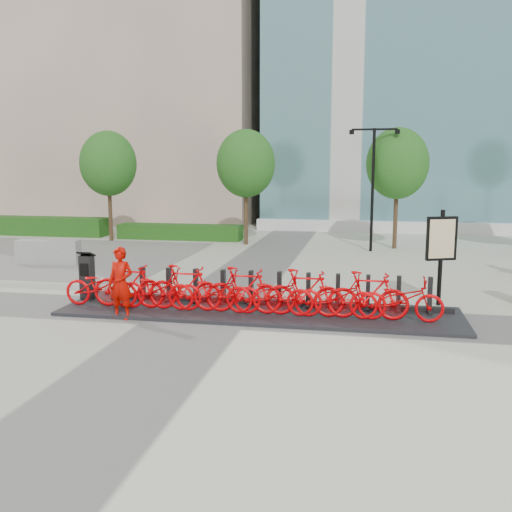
% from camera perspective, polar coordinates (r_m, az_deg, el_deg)
% --- Properties ---
extents(ground, '(120.00, 120.00, 0.00)m').
position_cam_1_polar(ground, '(13.86, -5.28, -5.75)').
color(ground, beige).
extents(gravel_patch, '(14.00, 14.00, 0.00)m').
position_cam_1_polar(gravel_patch, '(24.43, -23.51, 0.02)').
color(gravel_patch, '#51504F').
rests_on(gravel_patch, ground).
extents(hedge_a, '(10.00, 1.40, 0.90)m').
position_cam_1_polar(hedge_a, '(31.95, -22.93, 2.83)').
color(hedge_a, '#275C1C').
rests_on(hedge_a, ground).
extents(hedge_b, '(6.00, 1.20, 0.70)m').
position_cam_1_polar(hedge_b, '(27.68, -7.59, 2.41)').
color(hedge_b, '#275C1C').
rests_on(hedge_b, ground).
extents(tree_0, '(2.60, 2.60, 5.10)m').
position_cam_1_polar(tree_0, '(27.51, -14.55, 8.92)').
color(tree_0, '#423018').
rests_on(tree_0, ground).
extents(tree_1, '(2.60, 2.60, 5.10)m').
position_cam_1_polar(tree_1, '(25.41, -1.02, 9.21)').
color(tree_1, '#423018').
rests_on(tree_1, ground).
extents(tree_2, '(2.60, 2.60, 5.10)m').
position_cam_1_polar(tree_2, '(24.88, 13.97, 8.95)').
color(tree_2, '#423018').
rests_on(tree_2, ground).
extents(streetlamp, '(2.00, 0.20, 5.00)m').
position_cam_1_polar(streetlamp, '(23.86, 11.62, 7.94)').
color(streetlamp, black).
rests_on(streetlamp, ground).
extents(dock_pad, '(9.60, 2.40, 0.08)m').
position_cam_1_polar(dock_pad, '(13.84, 0.27, -5.56)').
color(dock_pad, black).
rests_on(dock_pad, ground).
extents(dock_rail_posts, '(8.02, 0.50, 0.85)m').
position_cam_1_polar(dock_rail_posts, '(14.17, 0.87, -3.28)').
color(dock_rail_posts, black).
rests_on(dock_rail_posts, dock_pad).
extents(bike_0, '(1.89, 0.66, 0.99)m').
position_cam_1_polar(bike_0, '(14.61, -15.21, -2.93)').
color(bike_0, '#DD0004').
rests_on(bike_0, dock_pad).
extents(bike_1, '(1.83, 0.52, 1.10)m').
position_cam_1_polar(bike_1, '(14.30, -12.63, -2.87)').
color(bike_1, '#DD0004').
rests_on(bike_1, dock_pad).
extents(bike_2, '(1.89, 0.66, 0.99)m').
position_cam_1_polar(bike_2, '(14.04, -9.92, -3.23)').
color(bike_2, '#DD0004').
rests_on(bike_2, dock_pad).
extents(bike_3, '(1.83, 0.52, 1.10)m').
position_cam_1_polar(bike_3, '(13.80, -7.13, -3.16)').
color(bike_3, '#DD0004').
rests_on(bike_3, dock_pad).
extents(bike_4, '(1.89, 0.66, 0.99)m').
position_cam_1_polar(bike_4, '(13.60, -4.24, -3.52)').
color(bike_4, '#DD0004').
rests_on(bike_4, dock_pad).
extents(bike_5, '(1.83, 0.52, 1.10)m').
position_cam_1_polar(bike_5, '(13.42, -1.27, -3.43)').
color(bike_5, '#DD0004').
rests_on(bike_5, dock_pad).
extents(bike_6, '(1.89, 0.66, 0.99)m').
position_cam_1_polar(bike_6, '(13.30, 1.77, -3.79)').
color(bike_6, '#DD0004').
rests_on(bike_6, dock_pad).
extents(bike_7, '(1.83, 0.52, 1.10)m').
position_cam_1_polar(bike_7, '(13.20, 4.87, -3.68)').
color(bike_7, '#DD0004').
rests_on(bike_7, dock_pad).
extents(bike_8, '(1.89, 0.66, 0.99)m').
position_cam_1_polar(bike_8, '(13.16, 7.99, -4.02)').
color(bike_8, '#DD0004').
rests_on(bike_8, dock_pad).
extents(bike_9, '(1.83, 0.52, 1.10)m').
position_cam_1_polar(bike_9, '(13.13, 11.14, -3.89)').
color(bike_9, '#DD0004').
rests_on(bike_9, dock_pad).
extents(bike_10, '(1.89, 0.66, 0.99)m').
position_cam_1_polar(bike_10, '(13.17, 14.27, -4.21)').
color(bike_10, '#DD0004').
rests_on(bike_10, dock_pad).
extents(kiosk, '(0.39, 0.33, 1.26)m').
position_cam_1_polar(kiosk, '(15.44, -16.54, -1.94)').
color(kiosk, black).
rests_on(kiosk, dock_pad).
extents(worker_red, '(0.65, 0.46, 1.69)m').
position_cam_1_polar(worker_red, '(13.51, -13.38, -2.67)').
color(worker_red, '#B30700').
rests_on(worker_red, ground).
extents(jersey_barrier, '(2.30, 0.92, 0.86)m').
position_cam_1_polar(jersey_barrier, '(21.92, -20.05, 0.39)').
color(jersey_barrier, gray).
rests_on(jersey_barrier, ground).
extents(map_sign, '(0.78, 0.41, 2.44)m').
position_cam_1_polar(map_sign, '(15.04, 18.05, 1.27)').
color(map_sign, black).
rests_on(map_sign, ground).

